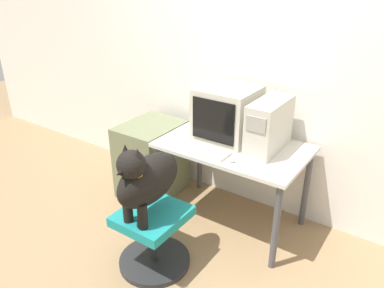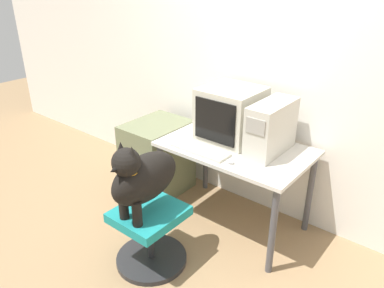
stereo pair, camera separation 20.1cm
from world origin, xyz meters
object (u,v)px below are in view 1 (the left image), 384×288
Objects in this scene: dog at (146,178)px; crt_monitor at (227,113)px; pc_tower at (269,126)px; office_chair at (154,236)px; keyboard at (199,149)px; filing_cabinet at (152,159)px.

crt_monitor is at bearing 84.98° from dog.
crt_monitor reaches higher than dog.
pc_tower reaches higher than office_chair.
keyboard is at bearing 85.54° from dog.
keyboard is 0.85m from filing_cabinet.
pc_tower is 0.56m from keyboard.
office_chair is 1.03m from filing_cabinet.
dog is (-0.46, -0.90, -0.18)m from pc_tower.
filing_cabinet is (-1.13, -0.08, -0.58)m from pc_tower.
dog is (-0.00, -0.04, 0.51)m from office_chair.
crt_monitor is 0.79× the size of dog.
crt_monitor reaches higher than pc_tower.
office_chair is at bearing -95.27° from crt_monitor.
pc_tower reaches higher than dog.
dog is at bearing -90.00° from office_chair.
keyboard is at bearing 85.18° from office_chair.
keyboard reaches higher than filing_cabinet.
dog is (-0.04, -0.58, 0.00)m from keyboard.
office_chair is 0.75× the size of filing_cabinet.
keyboard is 0.83× the size of dog.
filing_cabinet is (-0.71, 0.25, -0.40)m from keyboard.
pc_tower is at bearing -4.00° from crt_monitor.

